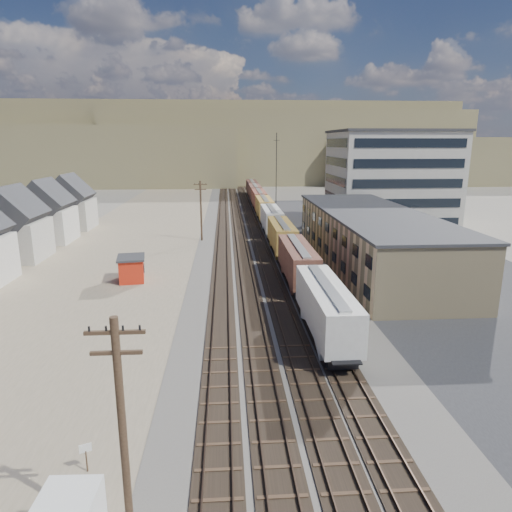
{
  "coord_description": "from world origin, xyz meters",
  "views": [
    {
      "loc": [
        -4.42,
        -33.65,
        16.08
      ],
      "look_at": [
        -0.91,
        18.69,
        3.0
      ],
      "focal_mm": 32.0,
      "sensor_mm": 36.0,
      "label": 1
    }
  ],
  "objects": [
    {
      "name": "utility_pole_south",
      "position": [
        -8.5,
        -18.0,
        5.3
      ],
      "size": [
        2.2,
        0.32,
        10.0
      ],
      "color": "#382619",
      "rests_on": "ground"
    },
    {
      "name": "ballast_bed",
      "position": [
        0.0,
        50.0,
        0.03
      ],
      "size": [
        18.0,
        200.0,
        0.06
      ],
      "primitive_type": "cube",
      "color": "#4C4742",
      "rests_on": "ground"
    },
    {
      "name": "ground",
      "position": [
        0.0,
        0.0,
        0.0
      ],
      "size": [
        300.0,
        300.0,
        0.0
      ],
      "primitive_type": "plane",
      "color": "#6B6356",
      "rests_on": "ground"
    },
    {
      "name": "warehouse",
      "position": [
        14.98,
        25.0,
        3.65
      ],
      "size": [
        12.4,
        40.4,
        7.25
      ],
      "color": "tan",
      "rests_on": "ground"
    },
    {
      "name": "asphalt_lot",
      "position": [
        22.0,
        35.0,
        0.02
      ],
      "size": [
        26.0,
        120.0,
        0.04
      ],
      "primitive_type": "cube",
      "color": "#232326",
      "rests_on": "ground"
    },
    {
      "name": "parked_car_far",
      "position": [
        25.79,
        55.46,
        0.77
      ],
      "size": [
        2.12,
        4.64,
        1.54
      ],
      "primitive_type": "imported",
      "rotation": [
        0.0,
        0.0,
        0.07
      ],
      "color": "silver",
      "rests_on": "ground"
    },
    {
      "name": "dirt_yard",
      "position": [
        -20.0,
        40.0,
        0.01
      ],
      "size": [
        24.0,
        180.0,
        0.03
      ],
      "primitive_type": "cube",
      "color": "#7B6D54",
      "rests_on": "ground"
    },
    {
      "name": "utility_pole_north",
      "position": [
        -8.5,
        42.0,
        5.3
      ],
      "size": [
        2.2,
        0.32,
        10.0
      ],
      "color": "#382619",
      "rests_on": "ground"
    },
    {
      "name": "radio_mast",
      "position": [
        6.0,
        60.0,
        9.12
      ],
      "size": [
        1.2,
        0.16,
        18.0
      ],
      "color": "black",
      "rests_on": "ground"
    },
    {
      "name": "maintenance_shed",
      "position": [
        -15.71,
        19.49,
        1.53
      ],
      "size": [
        3.74,
        4.51,
        2.98
      ],
      "color": "red",
      "rests_on": "ground"
    },
    {
      "name": "sign_post",
      "position": [
        -11.56,
        -13.52,
        1.09
      ],
      "size": [
        0.58,
        0.26,
        1.59
      ],
      "color": "#382619",
      "rests_on": "ground"
    },
    {
      "name": "office_tower",
      "position": [
        27.95,
        54.95,
        9.26
      ],
      "size": [
        22.6,
        18.6,
        18.45
      ],
      "color": "#9E998E",
      "rests_on": "ground"
    },
    {
      "name": "rail_tracks",
      "position": [
        -0.55,
        50.0,
        0.11
      ],
      "size": [
        11.4,
        200.0,
        0.24
      ],
      "color": "black",
      "rests_on": "ground"
    },
    {
      "name": "freight_train",
      "position": [
        3.8,
        54.86,
        2.79
      ],
      "size": [
        3.0,
        119.74,
        4.46
      ],
      "color": "black",
      "rests_on": "ground"
    },
    {
      "name": "parked_car_blue",
      "position": [
        21.69,
        36.66,
        0.84
      ],
      "size": [
        6.63,
        5.28,
        1.68
      ],
      "primitive_type": "imported",
      "rotation": [
        0.0,
        0.0,
        1.08
      ],
      "color": "navy",
      "rests_on": "ground"
    },
    {
      "name": "hills_north",
      "position": [
        0.17,
        167.92,
        14.1
      ],
      "size": [
        265.0,
        80.0,
        32.0
      ],
      "color": "brown",
      "rests_on": "ground"
    }
  ]
}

